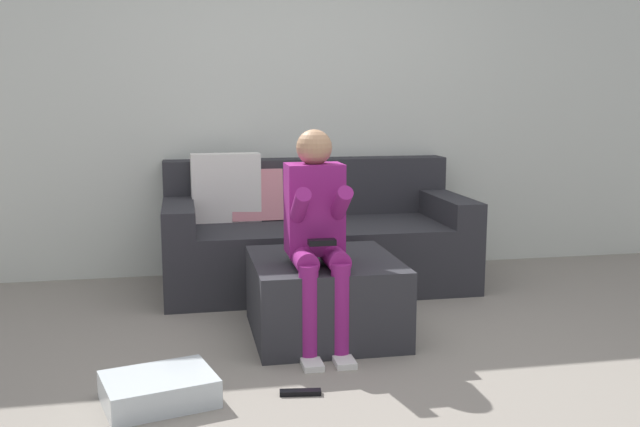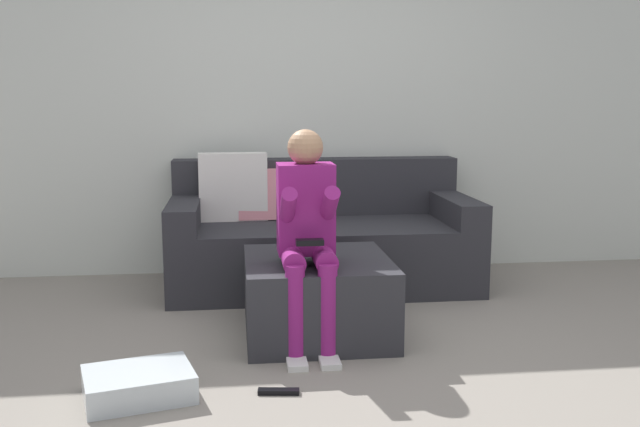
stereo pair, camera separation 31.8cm
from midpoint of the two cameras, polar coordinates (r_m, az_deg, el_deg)
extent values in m
plane|color=gray|center=(3.47, 0.89, -12.98)|extent=(8.01, 8.01, 0.00)
cube|color=silver|center=(5.38, -4.00, 9.12)|extent=(6.16, 0.10, 2.59)
cube|color=#2D2D33|center=(4.98, -2.10, -3.30)|extent=(2.09, 0.99, 0.45)
cube|color=#2D2D33|center=(5.28, -2.78, 2.18)|extent=(2.09, 0.23, 0.41)
cube|color=#2D2D33|center=(4.87, -13.13, -0.11)|extent=(0.21, 0.99, 0.17)
cube|color=#2D2D33|center=(5.15, 8.27, 0.56)|extent=(0.21, 0.99, 0.17)
cube|color=white|center=(5.02, -9.37, 2.06)|extent=(0.48, 0.17, 0.48)
cube|color=pink|center=(5.05, -6.93, 1.50)|extent=(0.37, 0.18, 0.37)
cube|color=#2D2D33|center=(3.98, -1.96, -6.68)|extent=(0.80, 0.83, 0.43)
cube|color=#8C1E72|center=(3.76, -2.89, 0.38)|extent=(0.30, 0.22, 0.48)
sphere|color=tan|center=(3.72, -2.93, 5.31)|extent=(0.19, 0.19, 0.19)
cylinder|color=#8C1E72|center=(3.66, -3.82, -3.70)|extent=(0.12, 0.28, 0.12)
cylinder|color=#8C1E72|center=(3.58, -3.49, -7.80)|extent=(0.10, 0.10, 0.46)
cube|color=white|center=(3.61, -3.32, -11.82)|extent=(0.10, 0.22, 0.03)
cylinder|color=#8C1E72|center=(3.61, -4.26, 0.16)|extent=(0.08, 0.36, 0.28)
cylinder|color=#8C1E72|center=(3.68, -1.29, -3.59)|extent=(0.12, 0.28, 0.12)
cylinder|color=#8C1E72|center=(3.61, -0.89, -7.67)|extent=(0.10, 0.10, 0.46)
cube|color=white|center=(3.63, -0.71, -11.66)|extent=(0.10, 0.22, 0.03)
cylinder|color=#8C1E72|center=(3.65, -0.96, 0.37)|extent=(0.08, 0.34, 0.27)
cube|color=black|center=(3.58, -2.39, -2.34)|extent=(0.14, 0.06, 0.03)
cube|color=silver|center=(3.29, -15.60, -13.47)|extent=(0.54, 0.46, 0.12)
cube|color=black|center=(3.28, -4.45, -14.16)|extent=(0.19, 0.07, 0.02)
camera|label=1|loc=(0.16, -92.07, -0.34)|focal=39.89mm
camera|label=2|loc=(0.16, 87.93, 0.34)|focal=39.89mm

